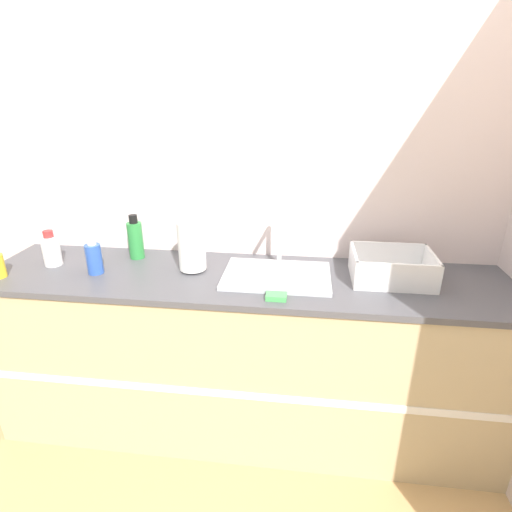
# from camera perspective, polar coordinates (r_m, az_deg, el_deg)

# --- Properties ---
(ground_plane) EXTENTS (12.00, 12.00, 0.00)m
(ground_plane) POSITION_cam_1_polar(r_m,az_deg,el_deg) (2.31, -2.73, -27.62)
(ground_plane) COLOR tan
(wall_back) EXTENTS (4.99, 0.06, 2.60)m
(wall_back) POSITION_cam_1_polar(r_m,az_deg,el_deg) (2.15, -0.58, 9.67)
(wall_back) COLOR silver
(wall_back) RESTS_ON ground_plane
(counter_cabinet) EXTENTS (2.61, 0.61, 0.93)m
(counter_cabinet) POSITION_cam_1_polar(r_m,az_deg,el_deg) (2.20, -1.64, -13.91)
(counter_cabinet) COLOR tan
(counter_cabinet) RESTS_ON ground_plane
(sink) EXTENTS (0.52, 0.36, 0.30)m
(sink) POSITION_cam_1_polar(r_m,az_deg,el_deg) (1.95, 3.00, -2.45)
(sink) COLOR silver
(sink) RESTS_ON counter_cabinet
(paper_towel_roll) EXTENTS (0.13, 0.13, 0.26)m
(paper_towel_roll) POSITION_cam_1_polar(r_m,az_deg,el_deg) (2.00, -9.17, 1.39)
(paper_towel_roll) COLOR #4C4C51
(paper_towel_roll) RESTS_ON counter_cabinet
(dish_rack) EXTENTS (0.37, 0.29, 0.14)m
(dish_rack) POSITION_cam_1_polar(r_m,az_deg,el_deg) (2.01, 18.76, -1.92)
(dish_rack) COLOR white
(dish_rack) RESTS_ON counter_cabinet
(bottle_white_spray) EXTENTS (0.09, 0.09, 0.19)m
(bottle_white_spray) POSITION_cam_1_polar(r_m,az_deg,el_deg) (2.32, -27.21, 0.77)
(bottle_white_spray) COLOR white
(bottle_white_spray) RESTS_ON counter_cabinet
(bottle_blue) EXTENTS (0.08, 0.08, 0.18)m
(bottle_blue) POSITION_cam_1_polar(r_m,az_deg,el_deg) (2.12, -22.13, -0.26)
(bottle_blue) COLOR #2D56B7
(bottle_blue) RESTS_ON counter_cabinet
(bottle_green) EXTENTS (0.08, 0.08, 0.24)m
(bottle_green) POSITION_cam_1_polar(r_m,az_deg,el_deg) (2.24, -16.84, 2.31)
(bottle_green) COLOR #2D8C3D
(bottle_green) RESTS_ON counter_cabinet
(sponge) EXTENTS (0.09, 0.06, 0.02)m
(sponge) POSITION_cam_1_polar(r_m,az_deg,el_deg) (1.75, 2.91, -5.80)
(sponge) COLOR #4CB259
(sponge) RESTS_ON counter_cabinet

